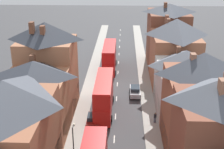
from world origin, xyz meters
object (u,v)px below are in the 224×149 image
object	(u,v)px
double_decker_bus_mid_street	(109,57)
car_near_silver	(112,48)
pedestrian_far_left	(155,117)
street_lamp	(74,145)
car_parked_left_a	(93,119)
double_decker_bus_lead	(104,95)
car_parked_right_a	(135,91)

from	to	relation	value
double_decker_bus_mid_street	car_near_silver	distance (m)	13.12
pedestrian_far_left	street_lamp	xyz separation A→B (m)	(-9.90, -10.31, 2.21)
car_parked_left_a	street_lamp	bearing A→B (deg)	-96.74
car_near_silver	pedestrian_far_left	bearing A→B (deg)	-77.70
double_decker_bus_mid_street	car_near_silver	xyz separation A→B (m)	(0.01, 12.97, -2.00)
double_decker_bus_lead	car_near_silver	bearing A→B (deg)	89.98
double_decker_bus_mid_street	car_parked_left_a	size ratio (longest dim) A/B	2.83
pedestrian_far_left	street_lamp	world-z (taller)	street_lamp
car_parked_left_a	car_parked_right_a	xyz separation A→B (m)	(6.20, 9.79, 0.03)
car_near_silver	car_parked_right_a	xyz separation A→B (m)	(4.90, -24.96, 0.02)
double_decker_bus_lead	car_parked_left_a	world-z (taller)	double_decker_bus_lead
double_decker_bus_lead	pedestrian_far_left	distance (m)	8.37
car_parked_left_a	car_parked_right_a	bearing A→B (deg)	57.65
double_decker_bus_mid_street	car_parked_right_a	bearing A→B (deg)	-67.73
car_parked_right_a	street_lamp	xyz separation A→B (m)	(-7.35, -19.53, 2.40)
pedestrian_far_left	double_decker_bus_mid_street	bearing A→B (deg)	109.39
double_decker_bus_lead	car_parked_left_a	distance (m)	4.59
double_decker_bus_mid_street	car_parked_left_a	distance (m)	21.91
car_near_silver	pedestrian_far_left	xyz separation A→B (m)	(7.45, -34.17, 0.21)
double_decker_bus_mid_street	car_near_silver	size ratio (longest dim) A/B	2.65
car_parked_left_a	pedestrian_far_left	xyz separation A→B (m)	(8.75, 0.58, 0.22)
car_parked_left_a	pedestrian_far_left	world-z (taller)	pedestrian_far_left
car_parked_left_a	street_lamp	distance (m)	10.10
car_near_silver	street_lamp	distance (m)	44.62
car_near_silver	car_parked_right_a	bearing A→B (deg)	-78.89
double_decker_bus_lead	pedestrian_far_left	size ratio (longest dim) A/B	6.71
double_decker_bus_mid_street	pedestrian_far_left	size ratio (longest dim) A/B	6.71
double_decker_bus_lead	car_parked_right_a	world-z (taller)	double_decker_bus_lead
double_decker_bus_mid_street	pedestrian_far_left	world-z (taller)	double_decker_bus_mid_street
double_decker_bus_lead	car_parked_left_a	bearing A→B (deg)	-108.24
car_parked_left_a	street_lamp	world-z (taller)	street_lamp
double_decker_bus_mid_street	car_parked_right_a	distance (m)	13.10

